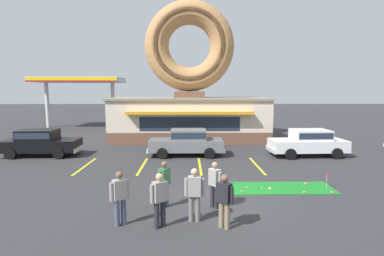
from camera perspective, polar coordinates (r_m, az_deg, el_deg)
The scene contains 26 objects.
ground_plane at distance 11.05m, azimuth 4.24°, elevation -13.61°, with size 160.00×160.00×0.00m, color #2D2D30.
donut_shop_building at distance 24.24m, azimuth -0.48°, elevation 6.71°, with size 12.30×6.75×10.96m.
putting_mat at distance 12.77m, azimuth 16.15°, elevation -10.91°, with size 4.34×1.55×0.03m, color #197523.
mini_donut_near_left at distance 13.61m, azimuth 20.84°, elevation -9.84°, with size 0.13×0.13×0.04m, color #D17F47.
mini_donut_near_right at distance 12.52m, azimuth 14.58°, elevation -11.07°, with size 0.13×0.13×0.04m, color #E5C666.
mini_donut_mid_left at distance 12.47m, azimuth 10.35°, elevation -11.03°, with size 0.13×0.13×0.04m, color #A5724C.
mini_donut_mid_centre at distance 12.87m, azimuth 25.05°, elevation -11.03°, with size 0.13×0.13×0.04m, color #D8667F.
mini_donut_mid_right at distance 12.50m, azimuth 20.60°, elevation -11.34°, with size 0.13×0.13×0.04m, color #D8667F.
mini_donut_far_left at distance 11.94m, azimuth 9.53°, elevation -11.85°, with size 0.13×0.13×0.04m, color brown.
golf_ball at distance 12.54m, azimuth 13.17°, elevation -10.99°, with size 0.04×0.04×0.04m, color white.
putting_flag_pin at distance 13.30m, azimuth 24.46°, elevation -8.66°, with size 0.13×0.01×0.55m.
car_white at distance 19.27m, azimuth 21.30°, elevation -2.45°, with size 4.62×2.11×1.60m.
car_black at distance 20.18m, azimuth -26.96°, elevation -2.33°, with size 4.60×2.06×1.60m.
car_grey at distance 18.08m, azimuth -0.99°, elevation -2.56°, with size 4.56×1.98×1.60m.
pedestrian_blue_sweater_man at distance 10.23m, azimuth -5.27°, elevation -10.21°, with size 0.41×0.51×1.58m.
pedestrian_hooded_kid at distance 9.10m, azimuth -13.59°, elevation -12.45°, with size 0.51×0.41×1.61m.
pedestrian_leather_jacket_man at distance 9.09m, azimuth 0.46°, elevation -12.17°, with size 0.60×0.26×1.63m.
pedestrian_clipboard_woman at distance 10.17m, azimuth 4.34°, elevation -10.36°, with size 0.42×0.50×1.56m.
pedestrian_beanie_man at distance 8.77m, azimuth -6.18°, elevation -13.08°, with size 0.51×0.41×1.60m.
pedestrian_crossing_woman at distance 8.74m, azimuth 6.19°, elevation -13.30°, with size 0.47×0.43×1.57m.
trash_bin at distance 22.50m, azimuth -13.93°, elevation -1.82°, with size 0.57×0.57×0.97m.
gas_station_canopy at distance 34.16m, azimuth -20.70°, elevation 8.24°, with size 9.00×4.46×5.30m.
parking_stripe_far_left at distance 16.67m, azimuth -19.72°, elevation -6.86°, with size 0.12×3.60×0.01m, color yellow.
parking_stripe_left at distance 15.96m, azimuth -9.40°, elevation -7.15°, with size 0.12×3.60×0.01m, color yellow.
parking_stripe_mid_left at distance 15.80m, azimuth 1.51°, elevation -7.20°, with size 0.12×3.60×0.01m, color yellow.
parking_stripe_centre at distance 16.19m, azimuth 12.26°, elevation -7.01°, with size 0.12×3.60×0.01m, color yellow.
Camera 1 is at (-0.94, -10.29, 3.90)m, focal length 28.00 mm.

